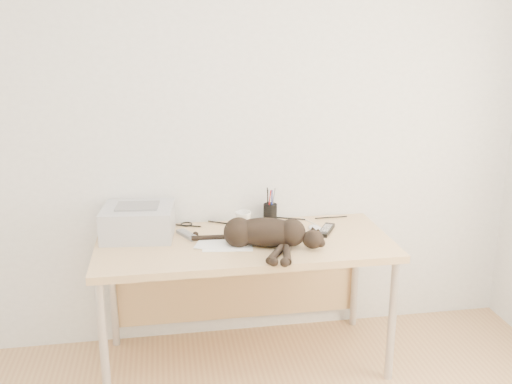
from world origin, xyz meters
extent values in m
plane|color=white|center=(0.00, 1.75, 1.30)|extent=(3.50, 0.00, 3.50)
cube|color=#DAB480|center=(0.00, 1.39, 0.72)|extent=(1.60, 0.70, 0.04)
cylinder|color=#BBBBBD|center=(-0.75, 1.09, 0.35)|extent=(0.04, 0.04, 0.70)
cylinder|color=#BBBBBD|center=(0.75, 1.09, 0.35)|extent=(0.04, 0.04, 0.70)
cylinder|color=#BBBBBD|center=(-0.75, 1.69, 0.35)|extent=(0.04, 0.04, 0.70)
cylinder|color=#BBBBBD|center=(0.75, 1.69, 0.35)|extent=(0.04, 0.04, 0.70)
cube|color=#DAB480|center=(0.00, 1.72, 0.40)|extent=(1.48, 0.02, 0.60)
cube|color=#AEAEB3|center=(-0.57, 1.56, 0.83)|extent=(0.41, 0.36, 0.17)
cube|color=black|center=(-0.57, 1.56, 0.83)|extent=(0.32, 0.05, 0.10)
cube|color=slate|center=(-0.57, 1.56, 0.92)|extent=(0.24, 0.18, 0.01)
cube|color=white|center=(-0.10, 1.34, 0.74)|extent=(0.28, 0.22, 0.00)
cube|color=white|center=(-0.13, 1.36, 0.74)|extent=(0.31, 0.26, 0.00)
ellipsoid|color=black|center=(0.11, 1.30, 0.82)|extent=(0.40, 0.26, 0.16)
sphere|color=black|center=(-0.04, 1.33, 0.81)|extent=(0.16, 0.16, 0.16)
ellipsoid|color=black|center=(0.33, 1.21, 0.80)|extent=(0.14, 0.13, 0.10)
cone|color=black|center=(0.34, 1.26, 0.84)|extent=(0.05, 0.06, 0.05)
cone|color=black|center=(0.37, 1.25, 0.83)|extent=(0.05, 0.06, 0.05)
cylinder|color=black|center=(0.12, 1.14, 0.76)|extent=(0.10, 0.22, 0.04)
cylinder|color=black|center=(0.18, 1.13, 0.76)|extent=(0.10, 0.22, 0.04)
cylinder|color=black|center=(-0.17, 1.43, 0.76)|extent=(0.23, 0.10, 0.03)
imported|color=white|center=(0.03, 1.63, 0.78)|extent=(0.12, 0.12, 0.09)
cylinder|color=black|center=(0.20, 1.68, 0.80)|extent=(0.08, 0.08, 0.11)
cylinder|color=#990C0C|center=(0.18, 1.68, 0.87)|extent=(0.01, 0.01, 0.15)
cylinder|color=navy|center=(0.21, 1.69, 0.87)|extent=(0.01, 0.01, 0.15)
cylinder|color=black|center=(0.20, 1.67, 0.87)|extent=(0.01, 0.01, 0.15)
cube|color=slate|center=(-0.31, 1.51, 0.75)|extent=(0.12, 0.18, 0.02)
cube|color=black|center=(0.48, 1.46, 0.75)|extent=(0.15, 0.20, 0.02)
ellipsoid|color=white|center=(0.43, 1.50, 0.76)|extent=(0.10, 0.13, 0.04)
camera|label=1|loc=(-0.42, -1.48, 1.87)|focal=40.00mm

